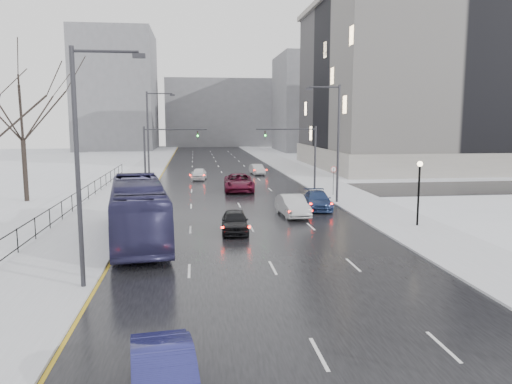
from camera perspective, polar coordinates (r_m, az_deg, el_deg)
name	(u,v)px	position (r m, az deg, el deg)	size (l,w,h in m)	color
road	(225,178)	(61.49, -3.61, 1.60)	(16.00, 150.00, 0.04)	black
cross_road	(232,192)	(49.61, -2.76, 0.01)	(130.00, 10.00, 0.04)	black
sidewalk_left	(138,179)	(61.75, -13.38, 1.47)	(5.00, 150.00, 0.16)	silver
sidewalk_right	(308,176)	(62.98, 5.98, 1.78)	(5.00, 150.00, 0.16)	silver
park_strip	(56,180)	(63.51, -21.93, 1.26)	(14.00, 150.00, 0.12)	white
tree_park_e	(27,202)	(47.79, -24.69, -1.08)	(9.45, 9.45, 13.50)	black
iron_fence	(40,223)	(32.93, -23.43, -3.30)	(0.06, 70.00, 1.30)	black
streetlight_r_mid	(336,138)	(42.67, 9.09, 6.13)	(2.95, 0.25, 10.00)	#2D2D33
streetlight_l_near	(83,157)	(21.50, -19.18, 3.83)	(2.95, 0.25, 10.00)	#2D2D33
streetlight_l_far	(150,134)	(53.18, -12.00, 6.45)	(2.95, 0.25, 10.00)	#2D2D33
lamppost_r_mid	(419,184)	(34.52, 18.14, 0.90)	(0.36, 0.36, 4.28)	black
mast_signal_right	(305,150)	(50.27, 5.59, 4.77)	(6.10, 0.33, 6.50)	#2D2D33
mast_signal_left	(156,151)	(49.19, -11.36, 4.58)	(6.10, 0.33, 6.50)	#2D2D33
no_uturn_sign	(334,172)	(47.02, 8.86, 2.27)	(0.60, 0.06, 2.70)	#2D2D33
civic_building	(449,93)	(82.68, 21.20, 10.53)	(41.00, 31.00, 24.80)	gray
bldg_far_right	(329,103)	(120.28, 8.33, 9.99)	(24.00, 20.00, 22.00)	slate
bldg_far_left	(117,91)	(127.48, -15.62, 11.03)	(18.00, 22.00, 28.00)	slate
bldg_far_center	(221,113)	(141.19, -4.01, 8.97)	(30.00, 18.00, 18.00)	slate
sedan_left_near	(164,380)	(13.26, -10.47, -20.36)	(1.57, 4.49, 1.48)	navy
bus	(138,210)	(30.22, -13.30, -2.05)	(2.99, 12.80, 3.57)	#2A284E
sedan_center_near	(235,221)	(31.63, -2.43, -3.37)	(1.67, 4.14, 1.41)	black
sedan_right_near	(292,205)	(37.04, 4.19, -1.55)	(1.67, 4.78, 1.57)	#B2B3B6
sedan_right_cross	(239,182)	(50.02, -1.97, 1.10)	(2.86, 6.21, 1.72)	#4D0D23
sedan_right_far	(317,200)	(40.16, 7.04, -0.94)	(1.97, 4.86, 1.41)	navy
sedan_center_far	(199,174)	(59.98, -6.54, 2.08)	(1.64, 4.08, 1.39)	white
sedan_right_distant	(257,169)	(65.40, 0.14, 2.61)	(1.40, 4.02, 1.32)	#A6A7AB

